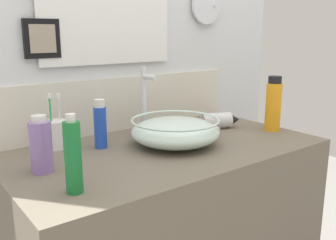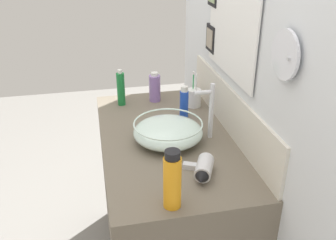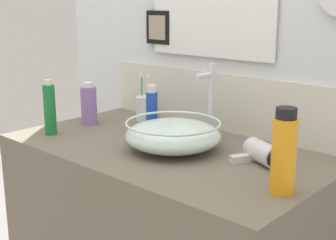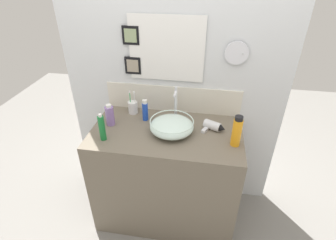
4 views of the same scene
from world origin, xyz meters
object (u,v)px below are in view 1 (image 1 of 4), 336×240
glass_bowl_sink (175,131)px  faucet (145,97)px  spray_bottle (273,105)px  shampoo_bottle (41,146)px  toothbrush_cup (57,134)px  soap_dispenser (73,157)px  lotion_bottle (100,125)px  hair_drier (220,121)px

glass_bowl_sink → faucet: size_ratio=1.19×
glass_bowl_sink → spray_bottle: bearing=-10.2°
glass_bowl_sink → spray_bottle: (0.47, -0.08, 0.06)m
shampoo_bottle → spray_bottle: 0.97m
faucet → toothbrush_cup: size_ratio=1.36×
soap_dispenser → faucet: bearing=38.4°
toothbrush_cup → soap_dispenser: 0.42m
toothbrush_cup → soap_dispenser: soap_dispenser is taller
spray_bottle → soap_dispenser: bearing=-174.5°
glass_bowl_sink → lotion_bottle: 0.28m
shampoo_bottle → soap_dispenser: size_ratio=0.82×
spray_bottle → toothbrush_cup: bearing=159.4°
glass_bowl_sink → hair_drier: bearing=14.2°
faucet → spray_bottle: size_ratio=1.19×
glass_bowl_sink → faucet: bearing=90.0°
shampoo_bottle → toothbrush_cup: bearing=58.6°
lotion_bottle → soap_dispenser: bearing=-127.3°
toothbrush_cup → faucet: bearing=-4.4°
faucet → toothbrush_cup: bearing=175.6°
glass_bowl_sink → hair_drier: glass_bowl_sink is taller
hair_drier → lotion_bottle: size_ratio=1.06×
faucet → soap_dispenser: faucet is taller
glass_bowl_sink → lotion_bottle: lotion_bottle is taller
faucet → hair_drier: 0.36m
faucet → soap_dispenser: size_ratio=1.31×
soap_dispenser → spray_bottle: (0.95, 0.09, 0.01)m
toothbrush_cup → soap_dispenser: size_ratio=0.96×
lotion_bottle → soap_dispenser: size_ratio=0.84×
hair_drier → spray_bottle: (0.16, -0.16, 0.08)m
faucet → shampoo_bottle: size_ratio=1.59×
faucet → spray_bottle: faucet is taller
lotion_bottle → soap_dispenser: (-0.24, -0.32, 0.01)m
glass_bowl_sink → hair_drier: 0.32m
soap_dispenser → spray_bottle: bearing=5.5°
soap_dispenser → spray_bottle: size_ratio=0.91×
hair_drier → lotion_bottle: (-0.55, 0.06, 0.05)m
faucet → toothbrush_cup: 0.38m
hair_drier → toothbrush_cup: bearing=167.5°
hair_drier → spray_bottle: size_ratio=0.81×
shampoo_bottle → lotion_bottle: bearing=24.0°
toothbrush_cup → shampoo_bottle: (-0.13, -0.21, 0.03)m
toothbrush_cup → shampoo_bottle: bearing=-121.4°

